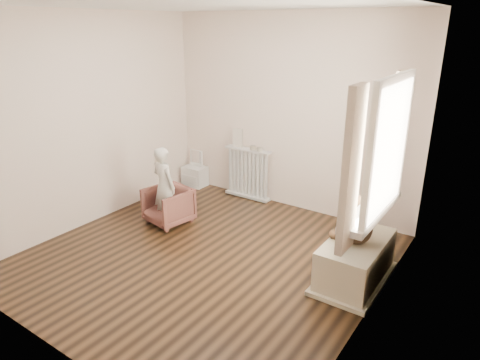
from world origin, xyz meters
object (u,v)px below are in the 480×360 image
Objects in this scene: toy_bench at (355,263)px; plush_cat at (377,191)px; armchair at (168,206)px; radiator at (248,173)px; teddy_bear at (357,221)px; toy_vanity at (195,169)px; child at (164,186)px.

plush_cat is at bearing -7.76° from toy_bench.
armchair is 2.71m from plush_cat.
teddy_bear reaches higher than radiator.
toy_bench is at bearing -20.95° from toy_vanity.
plush_cat is (0.14, -0.02, 0.80)m from toy_bench.
armchair is at bearing -173.56° from teddy_bear.
radiator is at bearing 83.83° from armchair.
plush_cat reaches higher than toy_vanity.
toy_vanity is 3.31m from teddy_bear.
plush_cat reaches higher than teddy_bear.
child is (0.61, -1.30, 0.25)m from toy_vanity.
armchair is (0.61, -1.25, -0.04)m from toy_vanity.
toy_vanity is 1.39m from armchair.
radiator reaches higher than armchair.
radiator is 0.99m from toy_vanity.
plush_cat is at bearing -20.41° from toy_vanity.
teddy_bear is (-0.01, -0.04, 0.47)m from toy_bench.
child is 2.64m from plush_cat.
armchair is at bearing -79.64° from child.
armchair is 1.08× the size of teddy_bear.
toy_vanity is 3.49m from plush_cat.
teddy_bear is (2.45, 0.03, 0.43)m from armchair.
radiator is at bearing 168.79° from plush_cat.
plush_cat is at bearing 11.54° from armchair.
armchair is (-0.38, -1.28, -0.15)m from radiator.
toy_bench is at bearing -30.07° from radiator.
plush_cat is (2.60, 0.05, 0.76)m from armchair.
armchair is 1.81× the size of plush_cat.
toy_bench is (2.46, 0.07, -0.04)m from armchair.
radiator is at bearing -95.58° from child.
child is 2.07× the size of teddy_bear.
radiator is at bearing 149.93° from toy_bench.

